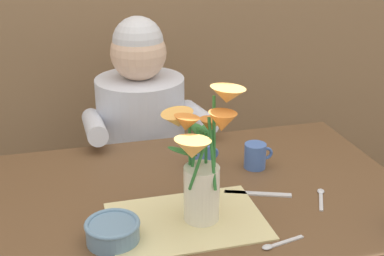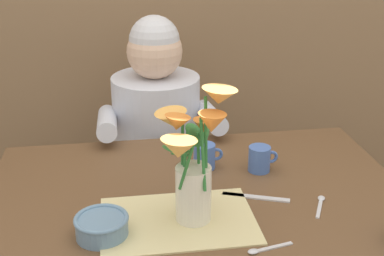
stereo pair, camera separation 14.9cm
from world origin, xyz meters
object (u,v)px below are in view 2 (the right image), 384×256
ceramic_bowl (102,226)px  tea_cup (205,156)px  seated_person (158,157)px  flower_vase (193,157)px  dinner_knife (256,197)px  ceramic_mug (260,159)px

ceramic_bowl → tea_cup: (0.32, 0.33, 0.01)m
seated_person → tea_cup: seated_person is taller
flower_vase → dinner_knife: size_ratio=1.91×
ceramic_bowl → dinner_knife: bearing=16.1°
ceramic_mug → ceramic_bowl: bearing=-149.2°
ceramic_mug → dinner_knife: bearing=-108.6°
ceramic_bowl → tea_cup: tea_cup is taller
seated_person → ceramic_bowl: size_ratio=8.35×
flower_vase → seated_person: bearing=92.0°
flower_vase → ceramic_mug: (0.25, 0.25, -0.14)m
tea_cup → ceramic_mug: size_ratio=1.00×
seated_person → ceramic_bowl: (-0.21, -0.80, 0.21)m
ceramic_bowl → ceramic_mug: (0.48, 0.29, 0.01)m
flower_vase → tea_cup: 0.34m
dinner_knife → tea_cup: size_ratio=2.04×
ceramic_mug → seated_person: bearing=118.3°
flower_vase → ceramic_bowl: flower_vase is taller
flower_vase → ceramic_bowl: size_ratio=2.67×
dinner_knife → ceramic_mug: 0.18m
seated_person → tea_cup: size_ratio=12.20×
flower_vase → ceramic_mug: bearing=45.8°
seated_person → dinner_knife: (0.22, -0.67, 0.18)m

